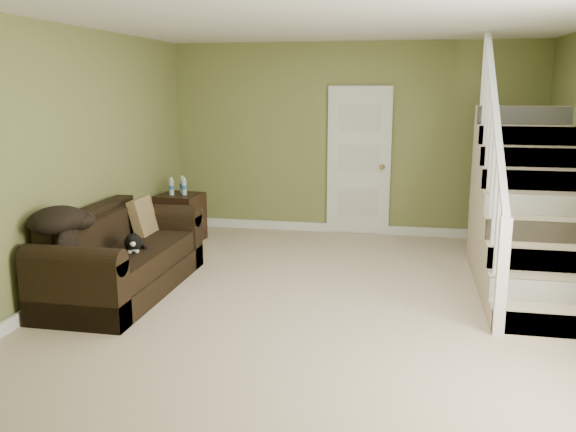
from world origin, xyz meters
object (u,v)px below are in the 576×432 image
at_px(sofa, 120,261).
at_px(banana, 114,264).
at_px(cat, 132,243).
at_px(side_table, 181,217).

bearing_deg(sofa, banana, -67.36).
xyz_separation_m(cat, banana, (0.07, -0.50, -0.06)).
distance_m(sofa, banana, 0.67).
height_order(cat, banana, cat).
distance_m(sofa, cat, 0.30).
height_order(sofa, banana, sofa).
height_order(sofa, cat, sofa).
relative_size(sofa, side_table, 2.44).
xyz_separation_m(sofa, side_table, (-0.14, 2.02, 0.01)).
bearing_deg(side_table, cat, -81.23).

